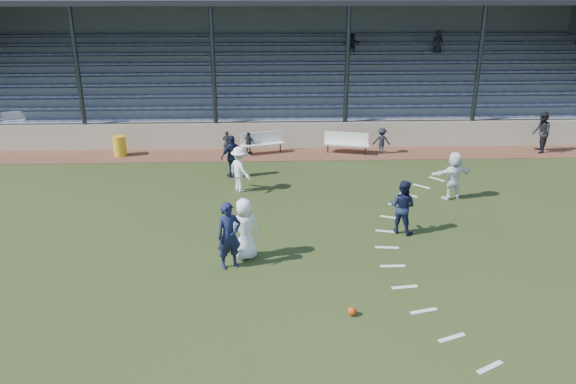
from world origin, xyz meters
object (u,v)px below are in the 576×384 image
Objects in this scene: bench_right at (346,141)px; official at (541,132)px; trash_bin at (120,146)px; player_white_lead at (245,229)px; player_navy_lead at (229,236)px; football at (352,311)px; bench_left at (262,141)px.

bench_right is 8.84m from official.
trash_bin is at bearing -77.67° from official.
trash_bin is 0.49× the size of player_white_lead.
player_navy_lead is 16.93m from official.
football is 4.11m from player_white_lead.
official is at bearing 50.77° from football.
bench_right is 9.41× the size of football.
player_navy_lead is at bearing 140.69° from football.
player_white_lead is at bearing -40.48° from official.
football is 16.49m from official.
football is at bearing -82.34° from bench_right.
official is at bearing 12.96° from player_navy_lead.
player_white_lead is (-0.44, -10.06, 0.32)m from bench_left.
football is 0.11× the size of player_navy_lead.
player_navy_lead is (-0.85, -10.59, 0.37)m from bench_left.
trash_bin is 0.48× the size of official.
trash_bin is at bearing -80.98° from player_white_lead.
player_white_lead reaches higher than bench_left.
player_white_lead reaches higher than football.
bench_left and bench_right have the same top height.
bench_left is 12.64m from official.
official reaches higher than trash_bin.
football is at bearing -63.60° from player_navy_lead.
player_white_lead is at bearing -98.52° from bench_right.
player_navy_lead is at bearing -111.08° from bench_left.
bench_right is 13.05m from football.
player_navy_lead reaches higher than official.
bench_left is 10.63m from player_navy_lead.
bench_left is 2.27× the size of trash_bin.
bench_right is 2.28× the size of trash_bin.
trash_bin is 4.13× the size of football.
player_white_lead reaches higher than bench_right.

